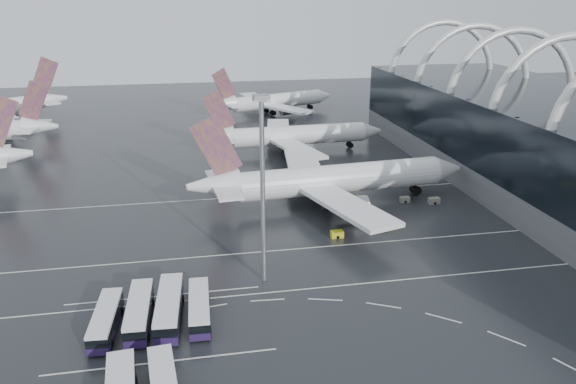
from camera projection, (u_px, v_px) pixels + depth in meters
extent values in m
plane|color=black|center=(322.00, 281.00, 86.68)|extent=(420.00, 420.00, 0.00)
torus|color=silver|center=(561.00, 115.00, 116.86)|extent=(33.80, 1.80, 33.80)
torus|color=silver|center=(511.00, 99.00, 134.45)|extent=(33.80, 1.80, 33.80)
torus|color=silver|center=(472.00, 87.00, 152.03)|extent=(33.80, 1.80, 33.80)
torus|color=silver|center=(441.00, 77.00, 169.61)|extent=(33.80, 1.80, 33.80)
cube|color=silver|center=(326.00, 287.00, 84.83)|extent=(120.00, 0.25, 0.01)
cube|color=silver|center=(306.00, 248.00, 97.79)|extent=(120.00, 0.25, 0.01)
cube|color=silver|center=(278.00, 195.00, 123.70)|extent=(120.00, 0.25, 0.01)
cube|color=silver|center=(162.00, 362.00, 67.61)|extent=(28.00, 0.25, 0.01)
cube|color=silver|center=(164.00, 296.00, 82.42)|extent=(28.00, 0.25, 0.01)
cylinder|color=white|center=(341.00, 178.00, 117.49)|extent=(43.91, 9.84, 6.05)
cone|color=white|center=(447.00, 169.00, 123.91)|extent=(6.76, 6.57, 6.05)
cone|color=white|center=(213.00, 185.00, 110.19)|extent=(10.92, 6.94, 6.05)
cube|color=#551A70|center=(216.00, 147.00, 107.88)|extent=(10.06, 1.50, 12.82)
cube|color=white|center=(223.00, 184.00, 110.73)|extent=(6.32, 19.11, 0.52)
cube|color=white|center=(345.00, 204.00, 104.81)|extent=(14.61, 27.07, 0.83)
cube|color=white|center=(304.00, 166.00, 128.44)|extent=(10.42, 26.77, 0.83)
cylinder|color=slate|center=(353.00, 206.00, 109.55)|extent=(6.02, 4.03, 3.55)
cylinder|color=slate|center=(322.00, 177.00, 126.57)|extent=(6.02, 4.03, 3.55)
cube|color=black|center=(322.00, 199.00, 117.81)|extent=(13.05, 7.74, 2.29)
cylinder|color=white|center=(300.00, 135.00, 156.25)|extent=(37.25, 6.70, 5.33)
cone|color=white|center=(372.00, 131.00, 160.75)|extent=(5.71, 5.53, 5.33)
cone|color=white|center=(216.00, 136.00, 151.05)|extent=(9.39, 5.67, 5.33)
cube|color=#551A70|center=(219.00, 111.00, 148.97)|extent=(8.87, 0.88, 11.31)
cube|color=white|center=(223.00, 136.00, 151.44)|extent=(4.75, 16.70, 0.46)
cube|color=white|center=(297.00, 148.00, 145.10)|extent=(11.85, 23.87, 0.74)
cube|color=white|center=(278.00, 128.00, 166.21)|extent=(10.29, 23.76, 0.74)
cylinder|color=slate|center=(304.00, 150.00, 149.19)|extent=(5.17, 3.31, 3.13)
cylinder|color=slate|center=(290.00, 136.00, 164.39)|extent=(5.17, 3.31, 3.13)
cube|color=black|center=(287.00, 148.00, 156.70)|extent=(11.25, 6.29, 2.02)
cylinder|color=white|center=(278.00, 101.00, 206.23)|extent=(35.19, 17.09, 5.30)
cone|color=white|center=(324.00, 96.00, 216.11)|extent=(6.96, 6.85, 5.30)
cone|color=white|center=(222.00, 104.00, 195.16)|extent=(10.39, 8.09, 5.30)
cube|color=#551A70|center=(224.00, 84.00, 193.34)|extent=(8.46, 3.51, 11.23)
cube|color=white|center=(227.00, 103.00, 196.04)|extent=(9.47, 16.86, 0.46)
cube|color=white|center=(285.00, 108.00, 195.41)|extent=(17.50, 22.76, 0.73)
cube|color=white|center=(255.00, 98.00, 213.89)|extent=(9.48, 23.50, 0.73)
cylinder|color=slate|center=(287.00, 111.00, 199.87)|extent=(5.78, 4.63, 3.11)
cylinder|color=slate|center=(265.00, 103.00, 213.18)|extent=(5.78, 4.63, 3.11)
cube|color=black|center=(269.00, 111.00, 205.69)|extent=(12.30, 9.23, 2.01)
cone|color=white|center=(8.00, 155.00, 129.67)|extent=(11.81, 8.27, 6.25)
cone|color=white|center=(41.00, 126.00, 160.74)|extent=(10.40, 6.91, 5.64)
cube|color=#551A70|center=(34.00, 101.00, 158.28)|extent=(9.37, 1.84, 11.96)
cube|color=white|center=(34.00, 126.00, 160.64)|extent=(6.70, 17.94, 0.49)
cone|color=white|center=(51.00, 99.00, 197.14)|extent=(12.69, 10.80, 6.37)
cube|color=#551A70|center=(44.00, 76.00, 193.76)|extent=(9.64, 5.58, 13.51)
cube|color=white|center=(45.00, 100.00, 195.83)|extent=(13.69, 19.77, 0.55)
cube|color=black|center=(2.00, 121.00, 188.94)|extent=(14.94, 12.42, 2.42)
cube|color=#241544|center=(106.00, 325.00, 73.65)|extent=(3.50, 12.29, 1.03)
cube|color=black|center=(105.00, 318.00, 73.27)|extent=(3.53, 12.05, 1.21)
cube|color=silver|center=(105.00, 312.00, 73.00)|extent=(3.50, 12.29, 0.42)
cylinder|color=black|center=(112.00, 344.00, 70.29)|extent=(0.39, 0.95, 0.93)
cylinder|color=black|center=(90.00, 345.00, 69.99)|extent=(0.39, 0.95, 0.93)
cylinder|color=black|center=(121.00, 311.00, 77.56)|extent=(0.39, 0.95, 0.93)
cylinder|color=black|center=(102.00, 312.00, 77.25)|extent=(0.39, 0.95, 0.93)
cube|color=#241544|center=(140.00, 317.00, 75.36)|extent=(3.34, 13.11, 1.10)
cube|color=black|center=(139.00, 309.00, 74.96)|extent=(3.38, 12.85, 1.30)
cube|color=silver|center=(138.00, 303.00, 74.66)|extent=(3.34, 13.11, 0.45)
cylinder|color=black|center=(148.00, 336.00, 71.82)|extent=(0.38, 1.01, 1.00)
cylinder|color=black|center=(126.00, 338.00, 71.41)|extent=(0.38, 1.01, 1.00)
cylinder|color=black|center=(153.00, 303.00, 79.58)|extent=(0.38, 1.01, 1.00)
cylinder|color=black|center=(132.00, 304.00, 79.17)|extent=(0.38, 1.01, 1.00)
cube|color=#241544|center=(170.00, 313.00, 76.17)|extent=(3.95, 13.98, 1.17)
cube|color=black|center=(169.00, 305.00, 75.74)|extent=(3.99, 13.70, 1.38)
cube|color=silver|center=(168.00, 299.00, 75.43)|extent=(3.95, 13.98, 0.48)
cylinder|color=black|center=(179.00, 333.00, 72.35)|extent=(0.44, 1.08, 1.06)
cylinder|color=black|center=(156.00, 335.00, 72.00)|extent=(0.44, 1.08, 1.06)
cylinder|color=black|center=(182.00, 299.00, 80.61)|extent=(0.44, 1.08, 1.06)
cylinder|color=black|center=(161.00, 300.00, 80.26)|extent=(0.44, 1.08, 1.06)
cube|color=#241544|center=(200.00, 312.00, 76.56)|extent=(3.07, 12.18, 1.02)
cube|color=black|center=(199.00, 305.00, 76.18)|extent=(3.12, 11.94, 1.21)
cube|color=silver|center=(199.00, 300.00, 75.91)|extent=(3.07, 12.18, 0.42)
cylinder|color=black|center=(210.00, 330.00, 73.27)|extent=(0.35, 0.94, 0.93)
cylinder|color=black|center=(190.00, 331.00, 72.89)|extent=(0.35, 0.94, 0.93)
cylinder|color=black|center=(209.00, 300.00, 80.48)|extent=(0.35, 0.94, 0.93)
cylinder|color=black|center=(190.00, 301.00, 80.09)|extent=(0.35, 0.94, 0.93)
cylinder|color=black|center=(136.00, 382.00, 63.39)|extent=(0.44, 1.06, 1.04)
cube|color=silver|center=(163.00, 380.00, 60.08)|extent=(3.94, 12.64, 0.43)
cylinder|color=black|center=(174.00, 373.00, 64.83)|extent=(0.42, 0.98, 0.96)
cylinder|color=black|center=(150.00, 378.00, 64.12)|extent=(0.42, 0.98, 0.96)
cylinder|color=gray|center=(263.00, 195.00, 82.35)|extent=(0.70, 0.70, 28.00)
cube|color=gray|center=(261.00, 98.00, 77.57)|extent=(2.20, 2.20, 0.80)
cube|color=silver|center=(261.00, 100.00, 77.67)|extent=(2.00, 2.00, 0.40)
cube|color=gold|center=(389.00, 224.00, 106.72)|extent=(2.11, 1.24, 1.15)
cube|color=slate|center=(405.00, 199.00, 119.27)|extent=(2.09, 1.24, 1.14)
cube|color=gold|center=(337.00, 234.00, 101.96)|extent=(2.28, 1.34, 1.24)
cube|color=slate|center=(434.00, 201.00, 118.36)|extent=(2.30, 1.36, 1.26)
cube|color=gold|center=(355.00, 198.00, 119.95)|extent=(2.02, 1.20, 1.10)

